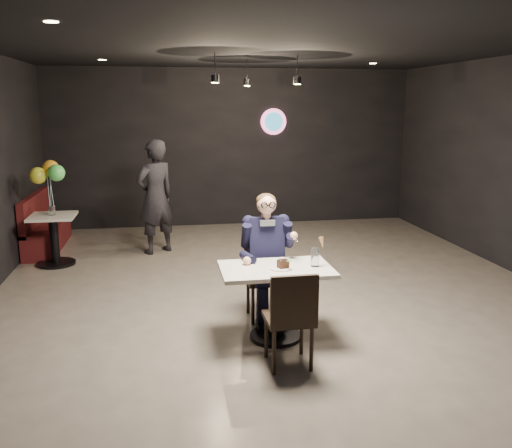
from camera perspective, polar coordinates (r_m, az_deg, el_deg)
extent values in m
plane|color=slate|center=(6.54, 2.63, -8.35)|extent=(9.00, 9.00, 0.00)
cube|color=black|center=(8.10, -0.28, 16.41)|extent=(1.40, 1.20, 0.36)
cube|color=white|center=(5.49, 2.09, -8.32)|extent=(1.10, 0.70, 0.75)
cube|color=black|center=(5.97, 1.02, -5.71)|extent=(0.42, 0.46, 0.92)
cube|color=black|center=(4.94, 3.45, -9.70)|extent=(0.43, 0.46, 0.92)
cube|color=black|center=(5.90, 1.03, -3.31)|extent=(0.60, 0.80, 1.44)
cylinder|color=white|center=(5.32, 2.64, -4.67)|extent=(0.22, 0.22, 0.01)
cube|color=black|center=(5.32, 2.86, -4.25)|extent=(0.12, 0.11, 0.07)
ellipsoid|color=#2D8939|center=(5.26, 3.58, -3.92)|extent=(0.06, 0.04, 0.01)
cylinder|color=silver|center=(5.41, 6.23, -3.50)|extent=(0.08, 0.08, 0.18)
cone|color=tan|center=(5.39, 6.96, -1.97)|extent=(0.07, 0.07, 0.12)
cube|color=#3F0F0D|center=(9.50, -21.18, 0.25)|extent=(0.45, 1.80, 0.90)
cube|color=white|center=(8.50, -20.46, -1.43)|extent=(0.64, 0.64, 0.80)
cylinder|color=silver|center=(8.41, -20.68, 1.37)|extent=(0.10, 0.10, 0.14)
cube|color=yellow|center=(8.34, -20.91, 4.32)|extent=(0.44, 0.44, 0.72)
imported|color=black|center=(8.67, -10.53, 2.81)|extent=(0.78, 0.72, 1.80)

